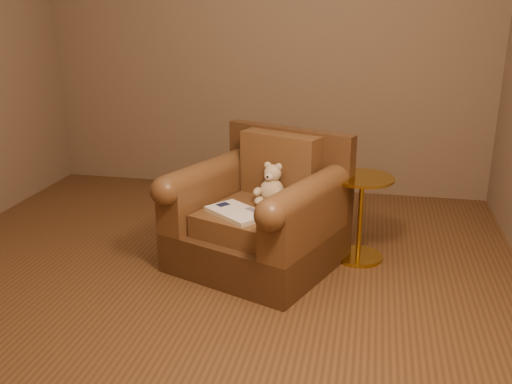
# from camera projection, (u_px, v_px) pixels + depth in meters

# --- Properties ---
(floor) EXTENTS (4.00, 4.00, 0.00)m
(floor) POSITION_uv_depth(u_px,v_px,m) (202.00, 283.00, 3.55)
(floor) COLOR brown
(floor) RESTS_ON ground
(armchair) EXTENTS (1.21, 1.18, 0.85)m
(armchair) POSITION_uv_depth(u_px,v_px,m) (261.00, 216.00, 3.74)
(armchair) COLOR #452B17
(armchair) RESTS_ON floor
(teddy_bear) EXTENTS (0.19, 0.23, 0.27)m
(teddy_bear) POSITION_uv_depth(u_px,v_px,m) (271.00, 187.00, 3.73)
(teddy_bear) COLOR #C8B48C
(teddy_bear) RESTS_ON armchair
(guidebook) EXTENTS (0.44, 0.42, 0.03)m
(guidebook) POSITION_uv_depth(u_px,v_px,m) (236.00, 212.00, 3.53)
(guidebook) COLOR beige
(guidebook) RESTS_ON armchair
(side_table) EXTENTS (0.41, 0.41, 0.58)m
(side_table) POSITION_uv_depth(u_px,v_px,m) (360.00, 215.00, 3.80)
(side_table) COLOR gold
(side_table) RESTS_ON floor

